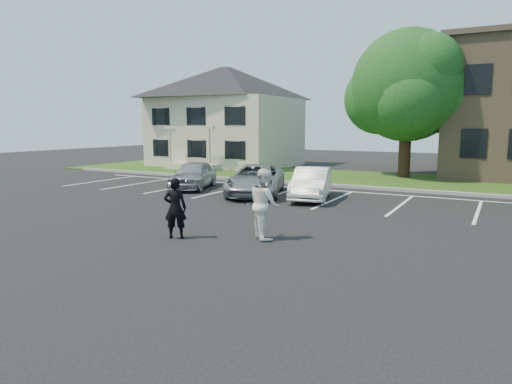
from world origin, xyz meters
TOP-DOWN VIEW (x-y plane):
  - ground_plane at (0.00, 0.00)m, footprint 90.00×90.00m
  - curb at (0.00, 12.00)m, footprint 40.00×0.30m
  - grass_strip at (0.00, 16.00)m, footprint 44.00×8.00m
  - stall_lines at (1.40, 8.95)m, footprint 34.00×5.36m
  - house at (-13.00, 19.97)m, footprint 10.30×9.22m
  - tree at (1.09, 18.06)m, footprint 7.80×7.20m
  - man_black_suit at (-1.75, -0.56)m, footprint 0.76×0.67m
  - man_white_shirt at (0.48, 0.61)m, footprint 1.22×1.22m
  - car_silver_west at (-7.47, 8.05)m, footprint 2.86×4.39m
  - car_silver_minivan at (-3.63, 7.64)m, footprint 3.92×5.50m
  - car_white_sedan at (-0.96, 7.81)m, footprint 2.44×4.37m

SIDE VIEW (x-z plane):
  - ground_plane at x=0.00m, z-range 0.00..0.00m
  - stall_lines at x=1.40m, z-range 0.00..0.01m
  - grass_strip at x=0.00m, z-range 0.00..0.08m
  - curb at x=0.00m, z-range 0.00..0.15m
  - car_white_sedan at x=-0.96m, z-range 0.00..1.36m
  - car_silver_west at x=-7.47m, z-range 0.00..1.39m
  - car_silver_minivan at x=-3.63m, z-range 0.00..1.39m
  - man_black_suit at x=-1.75m, z-range 0.00..1.74m
  - man_white_shirt at x=0.48m, z-range 0.00..2.00m
  - house at x=-13.00m, z-range 0.03..7.63m
  - tree at x=1.09m, z-range 0.95..9.75m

